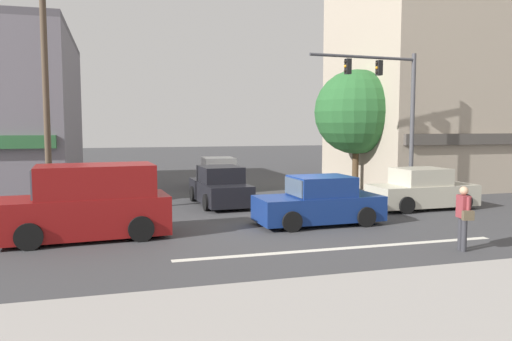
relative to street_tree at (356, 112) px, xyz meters
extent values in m
plane|color=#3D3D3F|center=(-5.87, -7.28, -3.88)|extent=(120.00, 120.00, 0.00)
cube|color=silver|center=(-5.87, -10.78, -3.88)|extent=(9.00, 0.24, 0.01)
cube|color=#9E9993|center=(-5.87, -15.78, -3.80)|extent=(40.00, 5.00, 0.16)
cube|color=tan|center=(5.60, 1.01, 1.53)|extent=(10.32, 8.27, 10.82)
cube|color=#4C4742|center=(5.60, -3.22, -1.28)|extent=(9.80, 0.24, 0.50)
cylinder|color=#4C3823|center=(0.00, 0.00, -2.72)|extent=(0.32, 0.32, 2.33)
sphere|color=#28602D|center=(0.00, 0.00, 0.01)|extent=(4.17, 4.17, 4.17)
cylinder|color=brown|center=(-13.84, -3.67, 0.31)|extent=(0.22, 0.22, 8.39)
cylinder|color=#47474C|center=(0.50, -4.07, -0.78)|extent=(0.18, 0.18, 6.20)
cylinder|color=#47474C|center=(-1.89, -4.23, 2.07)|extent=(4.80, 0.43, 0.12)
cube|color=black|center=(-1.17, -4.18, 1.67)|extent=(0.21, 0.25, 0.60)
sphere|color=black|center=(-1.29, -4.19, 1.85)|extent=(0.12, 0.12, 0.12)
sphere|color=orange|center=(-1.29, -4.19, 1.67)|extent=(0.12, 0.12, 0.12)
sphere|color=black|center=(-1.29, -4.19, 1.49)|extent=(0.12, 0.12, 0.12)
cube|color=black|center=(-2.61, -4.27, 1.67)|extent=(0.21, 0.25, 0.60)
sphere|color=black|center=(-2.73, -4.28, 1.85)|extent=(0.12, 0.12, 0.12)
sphere|color=orange|center=(-2.73, -4.28, 1.67)|extent=(0.12, 0.12, 0.12)
sphere|color=black|center=(-2.73, -4.28, 1.49)|extent=(0.12, 0.12, 0.12)
cube|color=navy|center=(-5.24, -7.61, -3.34)|extent=(4.15, 1.82, 0.80)
cube|color=navy|center=(-5.14, -7.61, -2.62)|extent=(1.95, 1.62, 0.64)
cube|color=#475666|center=(-6.11, -7.64, -2.62)|extent=(0.10, 1.44, 0.54)
cylinder|color=black|center=(-6.49, -8.50, -3.56)|extent=(0.65, 0.20, 0.64)
cylinder|color=black|center=(-6.54, -6.80, -3.56)|extent=(0.65, 0.20, 0.64)
cylinder|color=black|center=(-3.95, -8.42, -3.56)|extent=(0.65, 0.20, 0.64)
cylinder|color=black|center=(-4.00, -6.72, -3.56)|extent=(0.65, 0.20, 0.64)
cube|color=silver|center=(-6.44, 2.67, -3.34)|extent=(1.86, 4.16, 0.80)
cube|color=silver|center=(-6.45, 2.57, -2.62)|extent=(1.63, 1.96, 0.64)
cube|color=#475666|center=(-6.41, 3.53, -2.62)|extent=(1.44, 0.12, 0.54)
cylinder|color=black|center=(-7.24, 3.97, -3.56)|extent=(0.21, 0.65, 0.64)
cylinder|color=black|center=(-5.54, 3.90, -3.56)|extent=(0.21, 0.65, 0.64)
cylinder|color=black|center=(-7.34, 1.43, -3.56)|extent=(0.21, 0.65, 0.64)
cylinder|color=black|center=(-5.64, 1.36, -3.56)|extent=(0.21, 0.65, 0.64)
cube|color=#B7B29E|center=(-0.14, -5.86, -3.34)|extent=(4.14, 1.79, 0.80)
cube|color=#B7B29E|center=(-0.24, -5.86, -2.62)|extent=(1.93, 1.60, 0.64)
cube|color=#475666|center=(0.73, -5.84, -2.62)|extent=(0.09, 1.44, 0.54)
cylinder|color=black|center=(1.11, -4.98, -3.56)|extent=(0.64, 0.19, 0.64)
cylinder|color=black|center=(1.15, -6.68, -3.56)|extent=(0.64, 0.19, 0.64)
cylinder|color=black|center=(-1.43, -5.04, -3.56)|extent=(0.64, 0.19, 0.64)
cylinder|color=black|center=(-1.39, -6.74, -3.56)|extent=(0.64, 0.19, 0.64)
cube|color=maroon|center=(-12.44, -7.70, -3.22)|extent=(4.72, 2.17, 1.10)
cube|color=maroon|center=(-12.14, -7.67, -2.22)|extent=(3.32, 2.03, 0.90)
cube|color=#475666|center=(-13.76, -7.79, -2.22)|extent=(0.18, 1.66, 0.76)
cylinder|color=black|center=(-13.79, -8.72, -3.52)|extent=(0.73, 0.25, 0.72)
cylinder|color=black|center=(-13.93, -6.88, -3.52)|extent=(0.73, 0.25, 0.72)
cylinder|color=black|center=(-10.95, -8.51, -3.52)|extent=(0.73, 0.25, 0.72)
cylinder|color=black|center=(-11.08, -6.67, -3.52)|extent=(0.73, 0.25, 0.72)
cube|color=black|center=(-7.50, -2.75, -3.34)|extent=(1.89, 4.18, 0.80)
cube|color=black|center=(-7.50, -2.84, -2.62)|extent=(1.65, 1.97, 0.64)
cube|color=#475666|center=(-7.54, -1.88, -2.62)|extent=(1.44, 0.13, 0.54)
cylinder|color=black|center=(-8.41, -1.52, -3.56)|extent=(0.21, 0.65, 0.64)
cylinder|color=black|center=(-6.71, -1.44, -3.56)|extent=(0.21, 0.65, 0.64)
cylinder|color=black|center=(-8.29, -4.05, -3.56)|extent=(0.21, 0.65, 0.64)
cylinder|color=black|center=(-6.59, -3.97, -3.56)|extent=(0.21, 0.65, 0.64)
cylinder|color=#333338|center=(-3.03, -11.74, -3.45)|extent=(0.14, 0.14, 0.86)
cylinder|color=#333338|center=(-3.06, -11.92, -3.45)|extent=(0.14, 0.14, 0.86)
cube|color=maroon|center=(-3.04, -11.83, -2.73)|extent=(0.28, 0.39, 0.58)
sphere|color=tan|center=(-3.04, -11.83, -2.32)|extent=(0.22, 0.22, 0.22)
cylinder|color=maroon|center=(-3.00, -11.59, -2.73)|extent=(0.09, 0.09, 0.56)
cylinder|color=maroon|center=(-3.09, -12.06, -2.73)|extent=(0.09, 0.09, 0.56)
cube|color=brown|center=(-3.14, -12.14, -2.91)|extent=(0.30, 0.17, 0.24)
camera|label=1|loc=(-11.65, -22.50, -0.66)|focal=35.00mm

